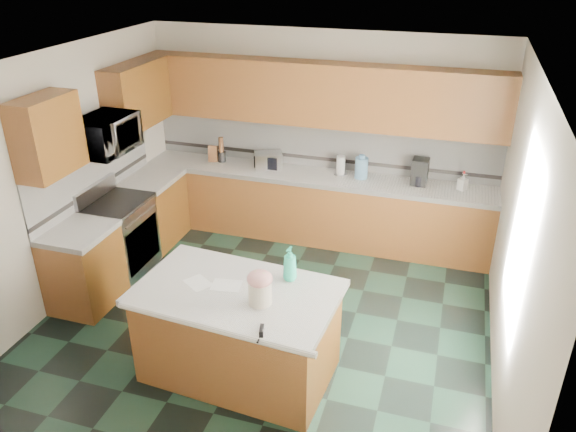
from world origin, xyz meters
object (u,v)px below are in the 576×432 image
(soap_bottle_island, at_px, (290,264))
(knife_block, at_px, (213,154))
(toaster_oven, at_px, (268,160))
(treat_jar, at_px, (260,292))
(island_base, at_px, (239,335))
(island_top, at_px, (237,293))
(coffee_maker, at_px, (420,172))

(soap_bottle_island, relative_size, knife_block, 1.49)
(soap_bottle_island, height_order, toaster_oven, soap_bottle_island)
(treat_jar, bearing_deg, toaster_oven, 85.79)
(treat_jar, distance_m, toaster_oven, 3.10)
(island_base, bearing_deg, island_top, 0.00)
(treat_jar, relative_size, knife_block, 0.94)
(toaster_oven, xyz_separation_m, coffee_maker, (1.97, 0.03, 0.06))
(island_base, height_order, knife_block, knife_block)
(island_top, relative_size, treat_jar, 8.52)
(island_base, relative_size, toaster_oven, 4.64)
(knife_block, bearing_deg, island_top, -77.59)
(soap_bottle_island, bearing_deg, coffee_maker, 81.47)
(island_base, bearing_deg, treat_jar, -19.83)
(toaster_oven, relative_size, coffee_maker, 1.08)
(island_top, bearing_deg, treat_jar, -19.83)
(toaster_oven, bearing_deg, knife_block, 156.12)
(soap_bottle_island, xyz_separation_m, knife_block, (-1.87, 2.53, -0.05))
(treat_jar, bearing_deg, soap_bottle_island, 50.85)
(toaster_oven, height_order, coffee_maker, coffee_maker)
(toaster_oven, bearing_deg, island_top, -100.46)
(treat_jar, bearing_deg, coffee_maker, 49.02)
(island_base, height_order, toaster_oven, toaster_oven)
(island_base, xyz_separation_m, knife_block, (-1.48, 2.84, 0.60))
(treat_jar, height_order, coffee_maker, coffee_maker)
(treat_jar, xyz_separation_m, toaster_oven, (-0.94, 2.95, 0.00))
(island_base, height_order, treat_jar, treat_jar)
(toaster_oven, bearing_deg, treat_jar, -96.21)
(knife_block, distance_m, toaster_oven, 0.80)
(island_base, distance_m, island_top, 0.46)
(coffee_maker, bearing_deg, island_top, -111.93)
(treat_jar, distance_m, knife_block, 3.43)
(soap_bottle_island, distance_m, coffee_maker, 2.72)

